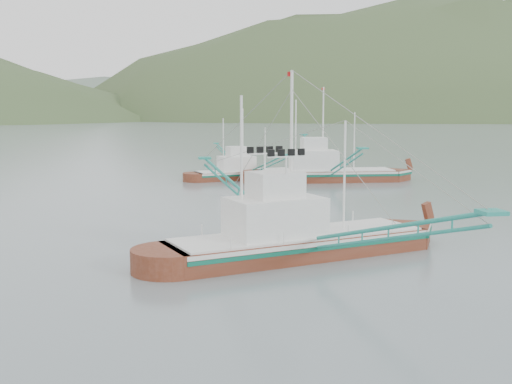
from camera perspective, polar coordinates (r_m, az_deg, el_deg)
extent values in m
plane|color=slate|center=(34.49, 1.72, -6.59)|extent=(1200.00, 1200.00, 0.00)
cube|color=#602614|center=(36.72, 3.79, -5.40)|extent=(15.85, 8.39, 2.04)
cube|color=silver|center=(36.53, 3.80, -4.07)|extent=(15.58, 8.38, 0.22)
cube|color=#0D5D46|center=(36.58, 3.80, -4.46)|extent=(15.59, 8.40, 0.22)
cube|color=silver|center=(36.49, 3.81, -3.76)|extent=(15.06, 7.97, 0.12)
cube|color=silver|center=(35.55, 1.70, -2.29)|extent=(5.84, 4.62, 2.25)
cube|color=silver|center=(35.27, 1.71, 0.66)|extent=(3.20, 2.93, 1.43)
cylinder|color=white|center=(35.61, 3.16, 3.36)|extent=(0.16, 0.16, 9.20)
cylinder|color=white|center=(34.25, -1.29, 2.04)|extent=(0.14, 0.14, 7.82)
cylinder|color=white|center=(37.65, 7.87, 1.42)|extent=(0.12, 0.12, 6.44)
cube|color=#602614|center=(73.25, 6.31, 1.12)|extent=(15.77, 4.99, 2.08)
cube|color=silver|center=(73.16, 6.32, 1.81)|extent=(15.46, 5.06, 0.23)
cube|color=#0D5D46|center=(73.19, 6.32, 1.61)|extent=(15.46, 5.08, 0.23)
cube|color=silver|center=(73.14, 6.32, 1.97)|extent=(14.98, 4.74, 0.12)
cube|color=silver|center=(72.70, 5.14, 2.82)|extent=(5.36, 3.60, 2.28)
cube|color=silver|center=(72.57, 5.16, 4.29)|extent=(2.82, 2.43, 1.45)
cylinder|color=white|center=(72.71, 5.98, 5.59)|extent=(0.17, 0.17, 9.34)
cylinder|color=white|center=(72.12, 3.55, 5.04)|extent=(0.15, 0.15, 7.94)
cylinder|color=white|center=(73.66, 8.73, 4.48)|extent=(0.12, 0.12, 6.54)
cube|color=#602614|center=(75.00, -0.88, 1.28)|extent=(12.42, 5.69, 1.60)
cube|color=silver|center=(74.93, -0.88, 1.80)|extent=(12.20, 5.70, 0.18)
cube|color=#0D5D46|center=(74.95, -0.88, 1.65)|extent=(12.21, 5.72, 0.18)
cube|color=silver|center=(74.91, -0.88, 1.92)|extent=(11.80, 5.41, 0.10)
cube|color=silver|center=(74.41, -1.75, 2.53)|extent=(4.46, 3.36, 1.76)
cube|color=silver|center=(74.29, -1.75, 3.64)|extent=(2.41, 2.17, 1.12)
cylinder|color=white|center=(74.50, -1.18, 4.64)|extent=(0.13, 0.13, 7.21)
cylinder|color=white|center=(73.70, -2.92, 4.18)|extent=(0.11, 0.11, 6.13)
cylinder|color=white|center=(75.61, 0.82, 3.87)|extent=(0.10, 0.10, 5.05)
ellipsoid|color=#394D28|center=(524.48, 18.32, 6.35)|extent=(684.00, 432.00, 306.00)
ellipsoid|color=slate|center=(593.94, -6.36, 6.80)|extent=(960.00, 400.00, 240.00)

